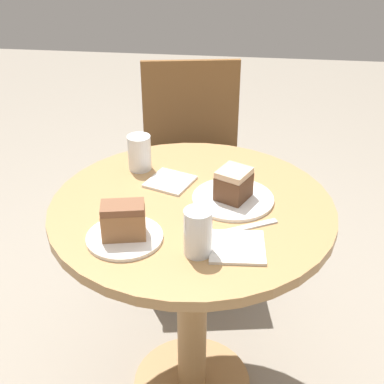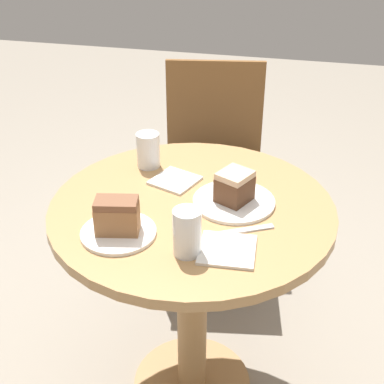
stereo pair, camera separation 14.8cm
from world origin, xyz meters
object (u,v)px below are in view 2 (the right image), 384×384
(cake_slice_far, at_px, (117,216))
(glass_lemonade, at_px, (187,234))
(plate_far, at_px, (119,233))
(cake_slice_near, at_px, (235,186))
(glass_water, at_px, (148,152))
(plate_near, at_px, (234,201))
(chair, at_px, (213,167))

(cake_slice_far, distance_m, glass_lemonade, 0.19)
(plate_far, xyz_separation_m, glass_lemonade, (0.19, -0.04, 0.05))
(plate_far, height_order, glass_lemonade, glass_lemonade)
(cake_slice_near, bearing_deg, glass_water, 152.19)
(glass_water, bearing_deg, glass_lemonade, -61.17)
(cake_slice_near, xyz_separation_m, cake_slice_far, (-0.26, -0.22, 0.00))
(cake_slice_far, bearing_deg, glass_water, 95.56)
(plate_far, relative_size, cake_slice_near, 1.69)
(cake_slice_far, xyz_separation_m, glass_water, (-0.04, 0.38, -0.01))
(plate_near, bearing_deg, glass_lemonade, -105.90)
(cake_slice_near, bearing_deg, plate_near, 180.00)
(plate_near, xyz_separation_m, glass_lemonade, (-0.07, -0.25, 0.05))
(chair, height_order, glass_lemonade, chair)
(plate_far, bearing_deg, glass_lemonade, -10.43)
(cake_slice_near, height_order, glass_water, glass_water)
(chair, distance_m, plate_far, 0.97)
(plate_near, distance_m, plate_far, 0.34)
(plate_far, relative_size, cake_slice_far, 1.63)
(plate_near, xyz_separation_m, cake_slice_far, (-0.26, -0.22, 0.05))
(chair, bearing_deg, plate_far, -103.83)
(plate_near, relative_size, cake_slice_near, 2.01)
(plate_far, bearing_deg, glass_water, 95.56)
(chair, xyz_separation_m, cake_slice_near, (0.20, -0.71, 0.33))
(plate_near, xyz_separation_m, cake_slice_near, (0.00, 0.00, 0.05))
(plate_near, height_order, cake_slice_near, cake_slice_near)
(glass_lemonade, bearing_deg, chair, 97.45)
(glass_lemonade, bearing_deg, glass_water, 118.83)
(chair, bearing_deg, plate_near, -84.16)
(plate_far, distance_m, glass_lemonade, 0.20)
(cake_slice_far, height_order, glass_water, glass_water)
(cake_slice_near, bearing_deg, cake_slice_far, -140.14)
(plate_near, height_order, plate_far, same)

